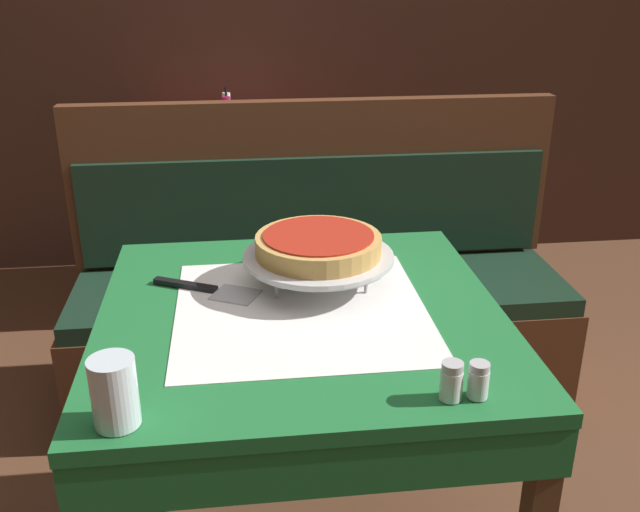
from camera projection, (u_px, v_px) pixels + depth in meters
name	position (u px, v px, depth m)	size (l,w,h in m)	color
dining_table_front	(301.00, 346.00, 1.55)	(0.86, 0.86, 0.76)	#1E6B33
dining_table_rear	(231.00, 159.00, 3.12)	(0.67, 0.67, 0.76)	red
booth_bench	(320.00, 314.00, 2.48)	(1.67, 0.50, 1.01)	brown
back_wall_panel	(256.00, 16.00, 3.29)	(6.00, 0.04, 2.40)	#3D2319
pizza_pan_stand	(318.00, 258.00, 1.61)	(0.34, 0.34, 0.07)	#ADADB2
deep_dish_pizza	(318.00, 244.00, 1.60)	(0.28, 0.28, 0.05)	tan
pizza_server	(208.00, 289.00, 1.60)	(0.25, 0.16, 0.01)	#BCBCC1
water_glass_near	(114.00, 392.00, 1.13)	(0.07, 0.07, 0.12)	silver
salt_shaker	(451.00, 381.00, 1.20)	(0.04, 0.04, 0.07)	silver
pepper_shaker	(478.00, 380.00, 1.21)	(0.04, 0.04, 0.07)	silver
condiment_caddy	(227.00, 119.00, 3.13)	(0.15, 0.15, 0.18)	black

